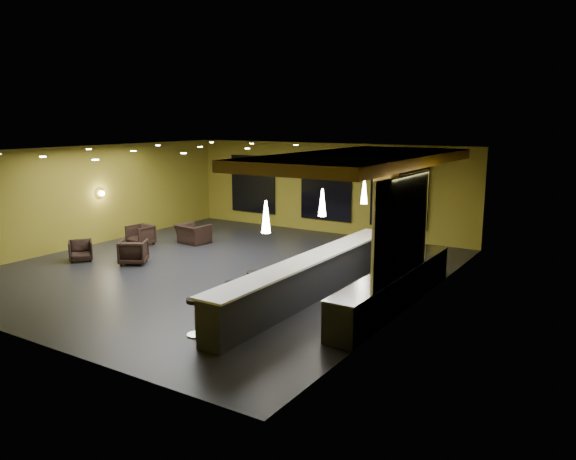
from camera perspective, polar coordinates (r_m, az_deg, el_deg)
The scene contains 36 objects.
floor at distance 17.02m, azimuth -6.62°, elevation -4.04°, with size 12.00×13.00×0.10m, color black.
ceiling at distance 16.45m, azimuth -6.91°, elevation 8.15°, with size 12.00×13.00×0.10m, color black.
wall_back at distance 22.07m, azimuth 4.01°, elevation 4.28°, with size 12.00×0.10×3.50m, color olive.
wall_front at distance 12.37m, azimuth -26.20°, elevation -2.37°, with size 12.00×0.10×3.50m, color olive.
wall_left at distance 20.95m, azimuth -19.77°, elevation 3.27°, with size 0.10×13.00×3.50m, color olive.
wall_right at distance 13.72m, azimuth 13.31°, elevation -0.26°, with size 0.10×13.00×3.50m, color olive.
wood_soffit at distance 15.19m, azimuth 7.47°, elevation 7.17°, with size 3.60×8.00×0.28m, color olive.
window_left at distance 23.83m, azimuth -3.57°, elevation 4.68°, with size 2.20×0.06×2.40m, color black.
window_center at distance 21.98m, azimuth 3.87°, elevation 4.12°, with size 2.20×0.06×2.40m, color black.
window_right at distance 20.73m, azimuth 11.19°, elevation 3.50°, with size 2.20×0.06×2.40m, color black.
tile_backsplash at distance 12.78m, azimuth 11.50°, elevation 0.12°, with size 0.06×3.20×2.40m, color white.
bar_counter at distance 14.09m, azimuth 2.43°, elevation -4.90°, with size 0.60×8.00×1.00m, color black.
bar_top at distance 13.95m, azimuth 2.45°, elevation -2.83°, with size 0.78×8.10×0.05m, color silver.
prep_counter at distance 13.72m, azimuth 10.78°, elevation -5.85°, with size 0.70×6.00×0.86m, color black.
prep_top at distance 13.59m, azimuth 10.85°, elevation -4.01°, with size 0.72×6.00×0.03m, color silver.
wall_shelf_lower at distance 12.73m, azimuth 10.52°, elevation -1.73°, with size 0.30×1.50×0.03m, color silver.
wall_shelf_upper at distance 12.63m, azimuth 10.60°, elevation 0.26°, with size 0.30×1.50×0.03m, color silver.
column at distance 17.87m, azimuth 9.83°, elevation 2.50°, with size 0.60×0.60×3.50m, color olive.
wall_sconce at distance 21.12m, azimuth -18.43°, elevation 3.56°, with size 0.22×0.22×0.22m, color #FFE5B2.
pendant_0 at distance 12.02m, azimuth -2.26°, elevation 1.34°, with size 0.20×0.20×0.70m, color white.
pendant_1 at distance 14.12m, azimuth 3.50°, elevation 2.82°, with size 0.20×0.20×0.70m, color white.
pendant_2 at distance 16.34m, azimuth 7.74°, elevation 3.88°, with size 0.20×0.20×0.70m, color white.
staff_a at distance 15.71m, azimuth 10.43°, elevation -1.75°, with size 0.68×0.45×1.87m, color black.
staff_b at distance 16.15m, azimuth 11.02°, elevation -1.53°, with size 0.88×0.68×1.81m, color black.
staff_c at distance 15.80m, azimuth 12.57°, elevation -1.81°, with size 0.90×0.59×1.84m, color black.
armchair_a at distance 18.88m, azimuth -20.31°, elevation -1.97°, with size 0.70×0.72×0.66m, color black.
armchair_b at distance 17.99m, azimuth -15.43°, elevation -2.16°, with size 0.80×0.82×0.74m, color black.
armchair_c at distance 20.56m, azimuth -14.74°, elevation -0.51°, with size 0.77×0.79×0.72m, color black.
armchair_d at distance 20.48m, azimuth -9.61°, elevation -0.38°, with size 1.06×0.93×0.69m, color black.
bar_stool_0 at distance 11.82m, azimuth -9.34°, elevation -8.21°, with size 0.40×0.40×0.79m.
bar_stool_1 at distance 12.77m, azimuth -5.59°, elevation -6.55°, with size 0.41×0.41×0.82m.
bar_stool_2 at distance 13.66m, azimuth -3.41°, elevation -5.39°, with size 0.40×0.40×0.79m.
bar_stool_3 at distance 14.54m, azimuth 0.29°, elevation -4.39°, with size 0.39×0.39×0.78m.
bar_stool_4 at distance 15.49m, azimuth 2.01°, elevation -3.45°, with size 0.39×0.39×0.76m.
bar_stool_5 at distance 16.27m, azimuth 4.17°, elevation -2.53°, with size 0.43×0.43×0.86m.
bar_stool_6 at distance 17.37m, azimuth 6.16°, elevation -1.80°, with size 0.41×0.41×0.80m.
Camera 1 is at (10.36, -12.75, 4.41)m, focal length 35.00 mm.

